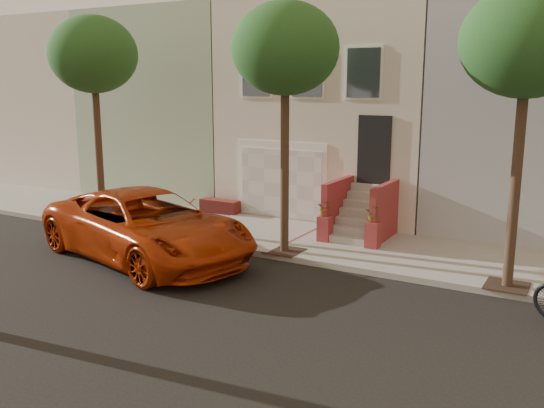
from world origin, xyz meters
The scene contains 7 objects.
ground centered at (0.00, 0.00, 0.00)m, with size 90.00×90.00×0.00m, color black.
sidewalk centered at (0.00, 5.35, 0.07)m, with size 40.00×3.70×0.15m, color #9B998D.
house_row centered at (0.00, 11.19, 3.64)m, with size 33.10×11.70×7.00m.
tree_left centered at (-5.50, 3.90, 5.26)m, with size 2.70×2.57×6.30m.
tree_mid centered at (1.00, 3.90, 5.26)m, with size 2.70×2.57×6.30m.
tree_right centered at (6.50, 3.90, 5.26)m, with size 2.70×2.57×6.30m.
pickup_truck centered at (-1.96, 1.95, 0.89)m, with size 2.95×6.39×1.78m, color #AD2E07.
Camera 1 is at (8.05, -9.22, 4.50)m, focal length 38.97 mm.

